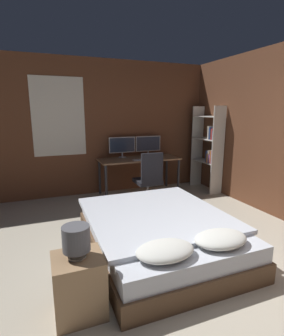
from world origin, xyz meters
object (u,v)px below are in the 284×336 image
Objects in this scene: monitor_left at (122,146)px; bookshelf at (209,146)px; bedside_lamp at (76,239)px; monitor_right at (148,144)px; computer_mouse at (157,158)px; desk at (139,162)px; keyboard at (143,160)px; office_chair at (149,184)px; nightstand at (79,286)px; bed at (159,233)px.

monitor_left is 1.83m from bookshelf.
bedside_lamp is 0.15× the size of bookshelf.
monitor_right reaches higher than computer_mouse.
keyboard is (0.00, -0.22, 0.09)m from desk.
bedside_lamp is at bearing -140.14° from bookshelf.
bookshelf is (3.11, 2.60, 0.29)m from bedside_lamp.
monitor_right is 7.97× the size of computer_mouse.
desk is 0.76m from office_chair.
monitor_right is (1.95, 3.17, 0.73)m from nightstand.
bed is 3.71× the size of monitor_left.
monitor_left is at bearing 82.96° from bed.
bed is at bearing -109.74° from monitor_right.
computer_mouse is at bearing 66.24° from bed.
nightstand is 3.23m from keyboard.
bookshelf is (1.45, -0.13, 0.23)m from keyboard.
computer_mouse is (0.01, -0.44, -0.23)m from monitor_right.
computer_mouse is at bearing 54.30° from bedside_lamp.
bedside_lamp is 0.49× the size of monitor_right.
keyboard is at bearing -123.32° from monitor_right.
keyboard is at bearing -56.68° from monitor_left.
nightstand is 0.43m from bedside_lamp.
desk is 2.94× the size of monitor_left.
bed is at bearing -104.85° from desk.
nightstand is at bearing -121.36° from keyboard.
office_chair is at bearing -111.87° from monitor_right.
desk is at bearing 90.00° from keyboard.
bed is 1.27m from nightstand.
desk reaches higher than bed.
desk is (1.66, 2.95, -0.03)m from bedside_lamp.
monitor_right is 1.29m from bookshelf.
monitor_left reaches higher than keyboard.
desk is 0.38m from computer_mouse.
desk is 23.47× the size of computer_mouse.
bedside_lamp reaches higher than keyboard.
bedside_lamp is 0.66× the size of keyboard.
desk is at bearing 83.56° from office_chair.
nightstand is at bearing -125.16° from office_chair.
bed is at bearing 33.07° from nightstand.
monitor_left is 0.77m from computer_mouse.
monitor_left is at bearing 66.63° from nightstand.
monitor_left is at bearing 102.96° from office_chair.
desk is at bearing 75.15° from bed.
monitor_left is 1.35× the size of keyboard.
computer_mouse is (0.30, -0.22, 0.10)m from desk.
desk is 0.49m from monitor_right.
office_chair reaches higher than keyboard.
monitor_right is (0.29, 0.22, 0.33)m from desk.
computer_mouse is at bearing 54.30° from nightstand.
computer_mouse is 0.04× the size of bookshelf.
monitor_left is at bearing 161.86° from bookshelf.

